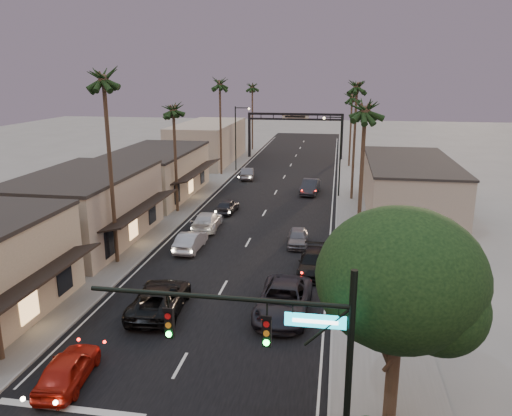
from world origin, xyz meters
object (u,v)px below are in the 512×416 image
(streetlight_left, at_px, (238,133))
(palm_far, at_px, (252,85))
(palm_lc, at_px, (173,105))
(palm_ld, at_px, (220,81))
(curbside_near, at_px, (283,300))
(palm_lb, at_px, (103,73))
(palm_ra, at_px, (365,104))
(curbside_black, at_px, (314,263))
(oncoming_silver, at_px, (191,241))
(streetlight_right, at_px, (338,149))
(oncoming_pickup, at_px, (160,298))
(palm_rb, at_px, (357,83))
(traffic_signal, at_px, (288,347))
(corner_tree, at_px, (402,284))
(palm_rc, at_px, (352,94))
(arch, at_px, (295,124))
(oncoming_red, at_px, (68,368))

(streetlight_left, height_order, palm_far, palm_far)
(palm_lc, distance_m, palm_ld, 19.10)
(palm_far, xyz_separation_m, curbside_near, (12.54, -61.98, -10.58))
(palm_lb, xyz_separation_m, palm_ra, (17.20, 2.00, -1.94))
(palm_lc, bearing_deg, curbside_black, -43.44)
(palm_far, bearing_deg, oncoming_silver, -85.43)
(palm_ld, bearing_deg, streetlight_right, -32.79)
(streetlight_left, bearing_deg, oncoming_pickup, -84.58)
(palm_rb, bearing_deg, palm_lb, -128.02)
(traffic_signal, height_order, streetlight_left, streetlight_left)
(palm_far, xyz_separation_m, oncoming_silver, (4.19, -52.44, -10.71))
(corner_tree, bearing_deg, curbside_near, 121.42)
(palm_ld, xyz_separation_m, palm_far, (0.30, 23.00, -0.97))
(palm_rc, relative_size, palm_far, 0.92)
(arch, relative_size, oncoming_red, 3.50)
(palm_lc, relative_size, palm_ra, 0.92)
(palm_ld, bearing_deg, oncoming_red, -85.00)
(traffic_signal, height_order, oncoming_pickup, traffic_signal)
(palm_far, relative_size, oncoming_pickup, 2.22)
(palm_rb, bearing_deg, palm_rc, 90.00)
(corner_tree, bearing_deg, streetlight_left, 107.97)
(palm_lb, xyz_separation_m, oncoming_red, (4.13, -14.13, -12.65))
(palm_lc, xyz_separation_m, oncoming_red, (4.13, -28.13, -9.73))
(palm_lc, height_order, oncoming_red, palm_lc)
(traffic_signal, relative_size, palm_ld, 0.60)
(palm_rc, xyz_separation_m, oncoming_silver, (-12.71, -38.44, -9.73))
(palm_rb, height_order, curbside_black, palm_rb)
(curbside_black, bearing_deg, palm_rb, 83.69)
(curbside_near, bearing_deg, palm_ra, 63.29)
(palm_lc, bearing_deg, arch, 75.80)
(palm_ld, relative_size, oncoming_silver, 3.18)
(streetlight_right, xyz_separation_m, curbside_black, (-1.28, -22.48, -4.60))
(traffic_signal, height_order, palm_rb, palm_rb)
(corner_tree, relative_size, curbside_near, 1.41)
(oncoming_pickup, bearing_deg, palm_far, -89.53)
(arch, bearing_deg, streetlight_left, -119.97)
(traffic_signal, height_order, corner_tree, corner_tree)
(traffic_signal, relative_size, palm_rc, 0.70)
(palm_ld, relative_size, curbside_near, 2.28)
(streetlight_left, bearing_deg, palm_ra, -65.46)
(palm_far, bearing_deg, curbside_near, -78.56)
(palm_rc, bearing_deg, palm_far, 140.36)
(curbside_black, bearing_deg, palm_rc, 87.46)
(palm_rc, bearing_deg, palm_ra, -90.00)
(streetlight_left, bearing_deg, palm_lc, -94.37)
(palm_lc, bearing_deg, traffic_signal, -65.94)
(streetlight_left, height_order, curbside_near, streetlight_left)
(streetlight_right, xyz_separation_m, palm_lc, (-15.52, -9.00, 5.14))
(palm_rb, bearing_deg, palm_far, 116.43)
(arch, xyz_separation_m, curbside_black, (5.64, -47.48, -4.80))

